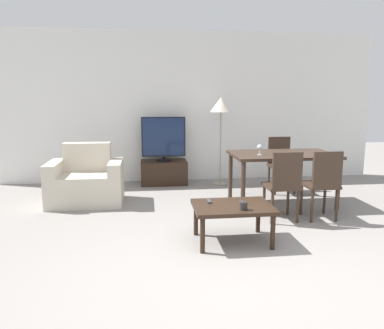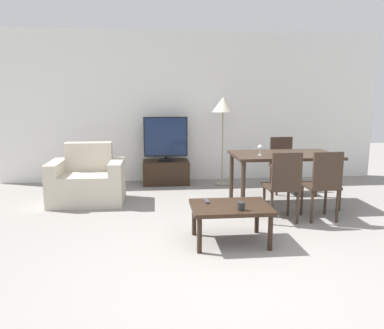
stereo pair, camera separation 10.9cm
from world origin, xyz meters
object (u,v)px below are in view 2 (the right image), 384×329
armchair (88,182)px  dining_table (283,159)px  coffee_table (230,210)px  dining_chair_far (283,162)px  remote_secondary (207,201)px  cup_white_near (241,206)px  tv_stand (166,172)px  dining_chair_near (283,183)px  floor_lamp (223,109)px  remote_primary (241,204)px  tv (166,139)px  dining_chair_near_right (323,182)px  wine_glass_left (260,148)px

armchair → dining_table: (2.81, -0.41, 0.36)m
armchair → coffee_table: armchair is taller
dining_chair_far → remote_secondary: bearing=-128.2°
dining_table → cup_white_near: dining_table is taller
tv_stand → cup_white_near: cup_white_near is taller
coffee_table → dining_chair_near: bearing=37.1°
dining_chair_far → dining_chair_near: bearing=-108.8°
dining_chair_far → remote_secondary: dining_chair_far is taller
dining_table → dining_chair_far: dining_chair_far is taller
dining_table → cup_white_near: size_ratio=17.70×
armchair → remote_secondary: 2.23m
dining_chair_far → floor_lamp: 1.35m
armchair → floor_lamp: floor_lamp is taller
dining_chair_far → remote_primary: (-1.17, -2.06, -0.08)m
tv → dining_table: size_ratio=0.53×
remote_primary → tv: bearing=104.1°
tv_stand → floor_lamp: 1.51m
armchair → dining_chair_near_right: (3.06, -1.16, 0.19)m
dining_chair_far → coffee_table: bearing=-121.7°
coffee_table → wine_glass_left: bearing=61.7°
tv → dining_chair_near_right: bearing=-50.1°
dining_chair_near_right → remote_secondary: (-1.51, -0.44, -0.08)m
floor_lamp → dining_chair_far: bearing=-32.6°
tv_stand → dining_chair_far: bearing=-22.0°
tv → remote_secondary: (0.36, -2.68, -0.39)m
dining_table → dining_chair_near: 0.80m
tv → cup_white_near: size_ratio=9.46×
dining_chair_near → tv: bearing=121.4°
dining_table → floor_lamp: floor_lamp is taller
coffee_table → dining_chair_far: 2.44m
coffee_table → remote_secondary: (-0.23, 0.15, 0.06)m
dining_table → dining_chair_far: (0.25, 0.74, -0.17)m
remote_secondary → cup_white_near: 0.45m
dining_chair_far → remote_secondary: (-1.51, -1.92, -0.08)m
dining_chair_near → remote_secondary: (-1.01, -0.44, -0.08)m
dining_chair_far → wine_glass_left: 1.13m
remote_primary → remote_secondary: (-0.34, 0.14, 0.00)m
coffee_table → wine_glass_left: wine_glass_left is taller
coffee_table → tv: bearing=101.9°
dining_chair_far → floor_lamp: size_ratio=0.58×
floor_lamp → remote_secondary: bearing=-104.0°
armchair → tv: (1.19, 1.09, 0.50)m
floor_lamp → wine_glass_left: bearing=-79.8°
armchair → cup_white_near: armchair is taller
armchair → coffee_table: size_ratio=1.26×
dining_chair_far → dining_chair_near_right: 1.49m
armchair → cup_white_near: size_ratio=12.79×
floor_lamp → remote_secondary: floor_lamp is taller
tv_stand → dining_chair_near: (1.37, -2.25, 0.29)m
remote_secondary → wine_glass_left: (0.88, 1.05, 0.43)m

